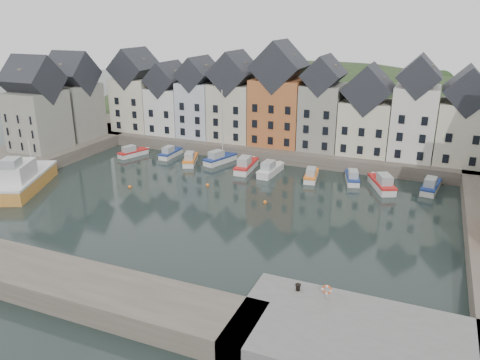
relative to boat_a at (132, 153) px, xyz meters
The scene contains 22 objects.
ground 28.61m from the boat_a, 35.90° to the right, with size 260.00×260.00×0.00m, color black.
far_quay 26.68m from the boat_a, 29.73° to the left, with size 90.00×16.00×2.00m, color brown.
left_quay 19.52m from the boat_a, 135.13° to the right, with size 14.00×54.00×2.00m, color brown.
near_quay 58.24m from the boat_a, 39.15° to the right, with size 18.00×10.00×2.00m, color #60605E.
near_wall 40.95m from the boat_a, 71.24° to the right, with size 50.00×6.00×2.00m, color brown.
hillside 49.22m from the boat_a, 59.42° to the left, with size 153.60×70.40×64.00m.
far_terrace 29.83m from the boat_a, 23.06° to the left, with size 72.37×8.16×17.78m.
left_terrace 15.60m from the boat_a, 165.71° to the right, with size 7.65×17.00×15.69m.
mooring_buoys 22.32m from the boat_a, 30.83° to the right, with size 20.50×5.50×0.50m.
boat_a is the anchor object (origin of this frame).
boat_b 6.80m from the boat_a, 19.09° to the left, with size 1.84×5.77×2.21m.
boat_c 11.58m from the boat_a, ahead, with size 3.87×6.34×2.33m.
boat_d 16.12m from the boat_a, ahead, with size 3.91×6.77×12.37m.
boat_e 21.61m from the boat_a, ahead, with size 2.76×7.18×2.70m.
boat_f 25.83m from the boat_a, ahead, with size 2.46×6.74×2.55m.
boat_g 32.37m from the boat_a, ahead, with size 2.54×5.88×2.18m.
boat_h 38.32m from the boat_a, ahead, with size 3.19×6.02×2.21m.
boat_i 42.78m from the boat_a, ahead, with size 4.85×7.27×2.69m.
boat_j 49.23m from the boat_a, ahead, with size 2.79×6.48×2.41m.
large_vessel 20.69m from the boat_a, 100.33° to the right, with size 8.91×13.97×7.10m.
mooring_bollard 51.86m from the boat_a, 39.93° to the right, with size 0.48×0.48×0.56m.
life_ring_post 54.01m from the boat_a, 38.56° to the right, with size 0.80×0.17×1.30m.
Camera 1 is at (25.05, -49.23, 23.47)m, focal length 35.00 mm.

